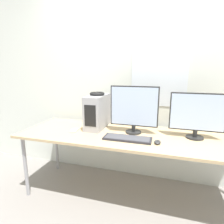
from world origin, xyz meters
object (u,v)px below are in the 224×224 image
at_px(keyboard, 128,138).
at_px(mouse, 157,142).
at_px(monitor_main, 134,108).
at_px(monitor_right_near, 197,114).
at_px(cell_phone, 74,130).
at_px(headphones, 97,94).
at_px(pc_tower, 98,112).

height_order(keyboard, mouse, mouse).
xyz_separation_m(monitor_main, monitor_right_near, (0.64, 0.01, -0.03)).
relative_size(monitor_right_near, cell_phone, 3.53).
height_order(headphones, cell_phone, headphones).
bearing_deg(monitor_main, mouse, -41.59).
height_order(pc_tower, cell_phone, pc_tower).
xyz_separation_m(headphones, cell_phone, (-0.21, -0.20, -0.41)).
distance_m(pc_tower, cell_phone, 0.35).
height_order(headphones, keyboard, headphones).
bearing_deg(pc_tower, monitor_right_near, -3.18).
height_order(monitor_main, monitor_right_near, monitor_main).
relative_size(headphones, cell_phone, 1.18).
xyz_separation_m(monitor_right_near, mouse, (-0.36, -0.26, -0.24)).
bearing_deg(mouse, cell_phone, 172.97).
bearing_deg(monitor_right_near, keyboard, -160.12).
distance_m(pc_tower, keyboard, 0.56).
distance_m(monitor_main, cell_phone, 0.73).
bearing_deg(monitor_right_near, monitor_main, -178.83).
xyz_separation_m(keyboard, cell_phone, (-0.65, 0.09, -0.01)).
xyz_separation_m(pc_tower, monitor_main, (0.45, -0.07, 0.08)).
relative_size(headphones, keyboard, 0.37).
xyz_separation_m(pc_tower, mouse, (0.73, -0.32, -0.18)).
distance_m(pc_tower, monitor_right_near, 1.09).
relative_size(headphones, monitor_right_near, 0.33).
height_order(mouse, cell_phone, mouse).
bearing_deg(mouse, keyboard, 175.78).
distance_m(headphones, keyboard, 0.66).
distance_m(headphones, cell_phone, 0.50).
bearing_deg(mouse, pc_tower, 156.41).
relative_size(pc_tower, monitor_main, 0.87).
bearing_deg(monitor_right_near, cell_phone, -173.78).
xyz_separation_m(monitor_main, keyboard, (-0.02, -0.22, -0.27)).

